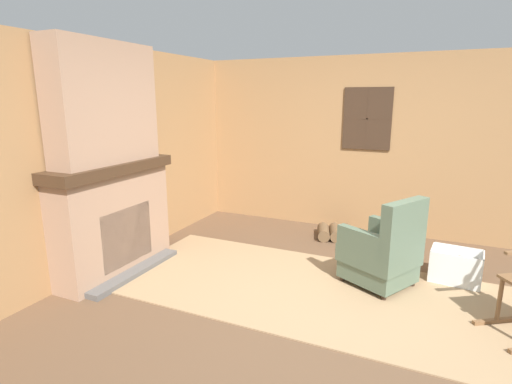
{
  "coord_description": "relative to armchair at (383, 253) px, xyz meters",
  "views": [
    {
      "loc": [
        0.73,
        -3.13,
        1.86
      ],
      "look_at": [
        -0.96,
        0.62,
        0.9
      ],
      "focal_mm": 28.0,
      "sensor_mm": 36.0,
      "label": 1
    }
  ],
  "objects": [
    {
      "name": "wood_panel_wall_left",
      "position": [
        -2.93,
        -0.82,
        0.87
      ],
      "size": [
        0.06,
        5.7,
        2.44
      ],
      "color": "#9E7247",
      "rests_on": "ground"
    },
    {
      "name": "fireplace_hearth",
      "position": [
        -2.7,
        -0.82,
        0.25
      ],
      "size": [
        0.57,
        1.52,
        1.21
      ],
      "color": "#9E7A60",
      "rests_on": "ground"
    },
    {
      "name": "chimney_breast",
      "position": [
        -2.72,
        -0.82,
        1.47
      ],
      "size": [
        0.32,
        1.25,
        1.21
      ],
      "color": "#9E7A60",
      "rests_on": "fireplace_hearth"
    },
    {
      "name": "laundry_basket",
      "position": [
        0.69,
        0.41,
        -0.18
      ],
      "size": [
        0.52,
        0.37,
        0.35
      ],
      "rotation": [
        0.0,
        0.0,
        -0.1
      ],
      "color": "white",
      "rests_on": "ground"
    },
    {
      "name": "firewood_stack",
      "position": [
        -0.76,
        1.23,
        -0.27
      ],
      "size": [
        0.58,
        0.53,
        0.16
      ],
      "rotation": [
        0.0,
        0.0,
        0.29
      ],
      "color": "brown",
      "rests_on": "ground"
    },
    {
      "name": "oil_lamp_vase",
      "position": [
        -2.75,
        -1.16,
        0.95
      ],
      "size": [
        0.12,
        0.12,
        0.26
      ],
      "color": "#47708E",
      "rests_on": "fireplace_hearth"
    },
    {
      "name": "wood_panel_wall_back",
      "position": [
        -0.35,
        1.76,
        0.88
      ],
      "size": [
        5.7,
        0.09,
        2.44
      ],
      "color": "#9E7247",
      "rests_on": "ground"
    },
    {
      "name": "ground_plane",
      "position": [
        -0.35,
        -0.82,
        -0.35
      ],
      "size": [
        14.0,
        14.0,
        0.0
      ],
      "primitive_type": "plane",
      "color": "brown"
    },
    {
      "name": "storage_case",
      "position": [
        -2.75,
        -0.27,
        0.94
      ],
      "size": [
        0.14,
        0.26,
        0.15
      ],
      "color": "brown",
      "rests_on": "fireplace_hearth"
    },
    {
      "name": "armchair",
      "position": [
        0.0,
        0.0,
        0.0
      ],
      "size": [
        0.84,
        0.83,
        0.94
      ],
      "rotation": [
        0.0,
        0.0,
        2.64
      ],
      "color": "#516651",
      "rests_on": "ground"
    },
    {
      "name": "area_rug",
      "position": [
        -0.56,
        -0.39,
        -0.35
      ],
      "size": [
        4.13,
        1.76,
        0.01
      ],
      "color": "#997A56",
      "rests_on": "ground"
    }
  ]
}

